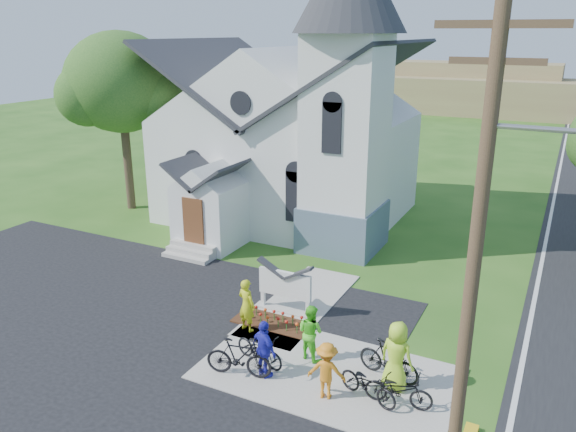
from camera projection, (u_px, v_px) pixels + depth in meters
The scene contains 19 objects.
ground at pixel (271, 369), 15.83m from camera, with size 120.00×120.00×0.00m, color #295718.
parking_lot at pixel (39, 343), 17.14m from camera, with size 20.00×16.00×0.02m, color black.
sidewalk at pixel (327, 373), 15.61m from camera, with size 7.00×4.00×0.05m, color #A6A196.
church at pixel (294, 114), 27.11m from camera, with size 12.35×12.00×13.00m.
church_sign at pixel (285, 285), 18.74m from camera, with size 2.20×0.40×1.70m.
flower_bed at pixel (272, 323), 18.28m from camera, with size 2.60×1.10×0.07m, color #391C0F.
utility_pole at pixel (481, 237), 10.56m from camera, with size 3.45×0.28×10.00m.
tree_lot_corner at pixel (120, 83), 28.23m from camera, with size 5.60×5.60×9.15m.
distant_hills at pixel (543, 97), 61.42m from camera, with size 61.00×10.00×5.60m.
cyclist_0 at pixel (247, 305), 17.57m from camera, with size 0.63×0.42×1.74m, color #BFC817.
bike_0 at pixel (260, 349), 15.94m from camera, with size 0.60×1.71×0.90m, color black.
cyclist_1 at pixel (310, 332), 16.07m from camera, with size 0.81×0.63×1.67m, color #51DC29.
bike_1 at pixel (239, 358), 15.31m from camera, with size 0.53×1.86×1.12m, color black.
cyclist_2 at pixel (264, 349), 15.20m from camera, with size 0.98×0.41×1.67m, color #2726C1.
bike_2 at pixel (368, 384), 14.34m from camera, with size 0.60×1.73×0.91m, color black.
cyclist_3 at pixel (326, 371), 14.35m from camera, with size 1.00×0.58×1.55m, color orange.
bike_3 at pixel (389, 360), 15.22m from camera, with size 0.51×1.81×1.09m, color black.
cyclist_4 at pixel (397, 356), 14.67m from camera, with size 0.94×0.61×1.92m, color #B3E82B.
bike_4 at pixel (399, 390), 14.12m from camera, with size 0.60×1.73×0.91m, color black.
Camera 1 is at (6.60, -11.98, 9.09)m, focal length 35.00 mm.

